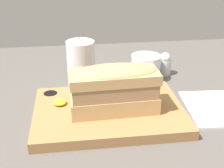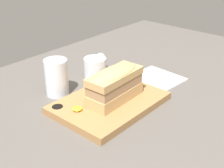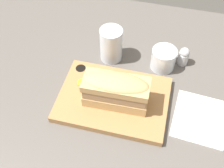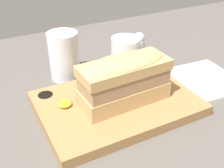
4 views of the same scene
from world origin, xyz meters
TOP-DOWN VIEW (x-y plane):
  - dining_table at (0.00, 0.00)cm, footprint 172.59×103.89cm
  - serving_board at (-3.78, 0.30)cm, footprint 32.72×23.33cm
  - sandwich at (-2.68, -1.25)cm, footprint 18.87×8.30cm
  - mustard_dollop at (-14.40, 2.73)cm, footprint 2.85×2.85cm
  - water_glass at (-8.88, 17.97)cm, footprint 7.47×7.47cm
  - wine_glass at (8.80, 17.94)cm, footprint 8.07×8.07cm
  - napkin at (22.21, -0.30)cm, footprint 15.98×17.88cm
  - salt_shaker at (15.19, 21.07)cm, footprint 3.51×3.51cm

SIDE VIEW (x-z plane):
  - dining_table at x=0.00cm, z-range 0.00..2.00cm
  - napkin at x=22.21cm, z-range 2.00..2.40cm
  - serving_board at x=-3.78cm, z-range 1.98..4.24cm
  - mustard_dollop at x=-14.40cm, z-range 4.21..5.35cm
  - wine_glass at x=8.80cm, z-range 1.58..8.83cm
  - salt_shaker at x=15.19cm, z-range 2.00..8.68cm
  - water_glass at x=-8.88cm, z-range 1.20..13.17cm
  - sandwich at x=-2.68cm, z-range 4.61..15.04cm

